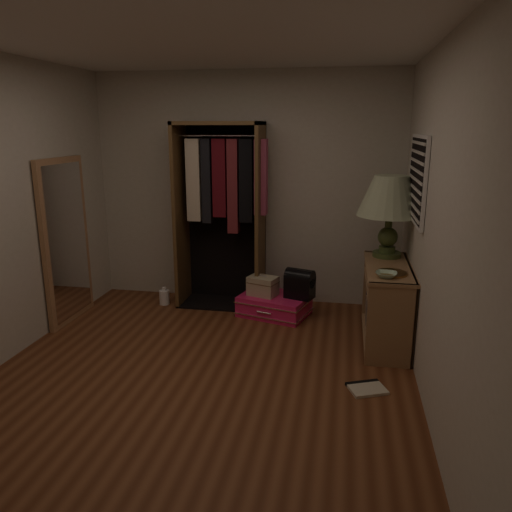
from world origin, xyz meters
name	(u,v)px	position (x,y,z in m)	size (l,w,h in m)	color
ground	(199,377)	(0.00, 0.00, 0.00)	(4.00, 4.00, 0.00)	brown
room_walls	(205,195)	(0.08, 0.04, 1.50)	(3.52, 4.02, 2.60)	beige
console_bookshelf	(386,301)	(1.53, 1.05, 0.39)	(0.42, 1.12, 0.75)	#906846
open_wardrobe	(224,199)	(-0.21, 1.77, 1.22)	(1.00, 0.50, 2.05)	brown
floor_mirror	(66,241)	(-1.70, 1.00, 0.85)	(0.06, 0.80, 1.70)	#A97852
pink_suitcase	(274,305)	(0.40, 1.50, 0.11)	(0.84, 0.70, 0.22)	#E01B5D
train_case	(263,286)	(0.28, 1.49, 0.33)	(0.36, 0.30, 0.22)	tan
black_bag	(300,283)	(0.68, 1.48, 0.38)	(0.34, 0.27, 0.32)	black
table_lamp	(390,198)	(1.54, 1.35, 1.33)	(0.77, 0.77, 0.80)	#3C4F26
brass_tray	(391,273)	(1.54, 0.74, 0.76)	(0.28, 0.28, 0.02)	#A5743F
ceramic_bowl	(386,275)	(1.49, 0.63, 0.77)	(0.18, 0.18, 0.04)	#AACCAD
white_jug	(164,297)	(-0.90, 1.60, 0.09)	(0.15, 0.15, 0.20)	white
floor_book	(366,388)	(1.34, 0.05, 0.01)	(0.34, 0.31, 0.03)	beige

